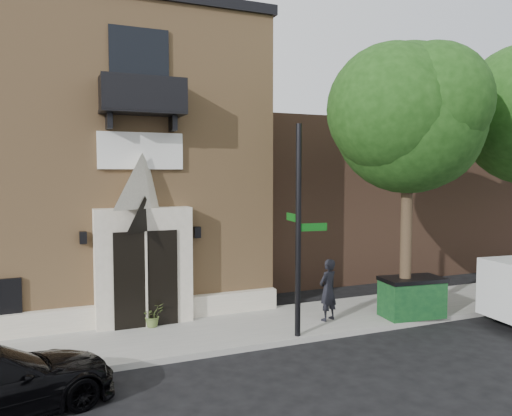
{
  "coord_description": "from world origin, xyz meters",
  "views": [
    {
      "loc": [
        -3.45,
        -10.86,
        4.29
      ],
      "look_at": [
        2.01,
        2.0,
        3.31
      ],
      "focal_mm": 35.0,
      "sensor_mm": 36.0,
      "label": 1
    }
  ],
  "objects": [
    {
      "name": "street_tree_left",
      "position": [
        6.03,
        0.35,
        5.87
      ],
      "size": [
        4.97,
        4.38,
        7.77
      ],
      "color": "#38281C",
      "rests_on": "sidewalk"
    },
    {
      "name": "planter",
      "position": [
        -0.85,
        2.41,
        0.47
      ],
      "size": [
        0.71,
        0.67,
        0.64
      ],
      "primitive_type": "imported",
      "rotation": [
        0.0,
        0.0,
        0.34
      ],
      "color": "#5A6F34",
      "rests_on": "sidewalk"
    },
    {
      "name": "fire_hydrant",
      "position": [
        6.65,
        0.58,
        0.52
      ],
      "size": [
        0.43,
        0.34,
        0.75
      ],
      "color": "maroon",
      "rests_on": "sidewalk"
    },
    {
      "name": "street_sign",
      "position": [
        2.42,
        0.22,
        2.85
      ],
      "size": [
        0.85,
        0.88,
        5.37
      ],
      "rotation": [
        0.0,
        0.0,
        -0.1
      ],
      "color": "black",
      "rests_on": "sidewalk"
    },
    {
      "name": "neighbour_building",
      "position": [
        12.0,
        9.0,
        3.2
      ],
      "size": [
        18.0,
        8.0,
        6.4
      ],
      "primitive_type": "cube",
      "color": "brown",
      "rests_on": "ground"
    },
    {
      "name": "ground",
      "position": [
        0.0,
        0.0,
        0.0
      ],
      "size": [
        120.0,
        120.0,
        0.0
      ],
      "primitive_type": "plane",
      "color": "black",
      "rests_on": "ground"
    },
    {
      "name": "dumpster",
      "position": [
        6.23,
        0.42,
        0.73
      ],
      "size": [
        1.86,
        1.2,
        1.15
      ],
      "rotation": [
        0.0,
        0.0,
        -0.12
      ],
      "color": "#0E341A",
      "rests_on": "sidewalk"
    },
    {
      "name": "sidewalk",
      "position": [
        1.0,
        1.5,
        0.07
      ],
      "size": [
        42.0,
        3.0,
        0.15
      ],
      "primitive_type": "cube",
      "color": "gray",
      "rests_on": "ground"
    },
    {
      "name": "pedestrian_near",
      "position": [
        3.81,
        1.06,
        1.02
      ],
      "size": [
        0.74,
        0.61,
        1.74
      ],
      "primitive_type": "imported",
      "rotation": [
        0.0,
        0.0,
        3.5
      ],
      "color": "black",
      "rests_on": "sidewalk"
    },
    {
      "name": "church",
      "position": [
        -2.99,
        7.95,
        4.63
      ],
      "size": [
        12.2,
        11.01,
        9.3
      ],
      "color": "#A67C4E",
      "rests_on": "ground"
    }
  ]
}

